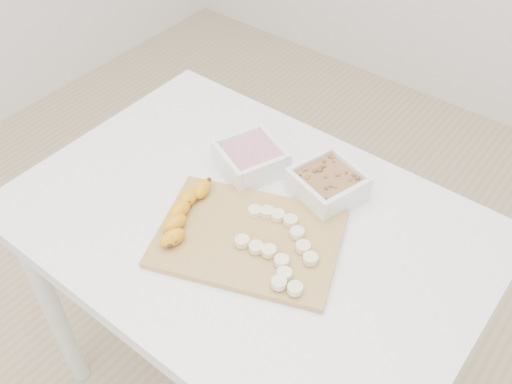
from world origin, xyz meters
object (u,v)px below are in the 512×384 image
Objects in this scene: bowl_granola at (328,184)px; cutting_board at (249,238)px; banana at (184,213)px; table at (248,249)px; bowl_yogurt at (251,158)px.

cutting_board is (-0.05, -0.21, -0.03)m from bowl_granola.
banana is (-0.14, -0.05, 0.02)m from cutting_board.
cutting_board reaches higher than table.
banana is (-0.19, -0.26, -0.00)m from bowl_granola.
bowl_granola is 0.32m from banana.
bowl_granola is at bearing 46.48° from banana.
table is 0.23m from bowl_granola.
bowl_yogurt reaches higher than table.
bowl_yogurt is 0.22m from banana.
bowl_granola reaches higher than table.
bowl_yogurt is at bearing 125.89° from table.
table is 5.16× the size of banana.
cutting_board is at bearing -48.49° from table.
bowl_granola reaches higher than cutting_board.
cutting_board is 0.14m from banana.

